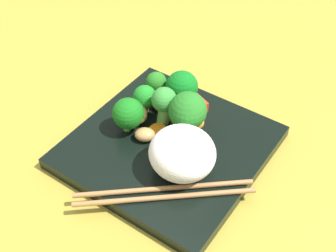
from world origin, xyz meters
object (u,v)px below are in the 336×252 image
square_plate (168,147)px  chopstick_pair (164,193)px  rice_mound (182,153)px  carrot_slice_0 (195,122)px  broccoli_floret_1 (188,111)px

square_plate → chopstick_pair: (-7.06, -4.70, 1.13)cm
rice_mound → carrot_slice_0: rice_mound is taller
broccoli_floret_1 → chopstick_pair: size_ratio=0.39×
rice_mound → carrot_slice_0: size_ratio=3.30×
chopstick_pair → carrot_slice_0: bearing=65.6°
square_plate → carrot_slice_0: (5.18, -0.64, 1.06)cm
square_plate → chopstick_pair: size_ratio=1.39×
rice_mound → chopstick_pair: bearing=-172.2°
square_plate → broccoli_floret_1: broccoli_floret_1 is taller
broccoli_floret_1 → carrot_slice_0: broccoli_floret_1 is taller
rice_mound → broccoli_floret_1: 6.48cm
broccoli_floret_1 → carrot_slice_0: 4.43cm
rice_mound → carrot_slice_0: (7.90, 3.47, -2.78)cm
square_plate → carrot_slice_0: 5.32cm
square_plate → broccoli_floret_1: size_ratio=3.54×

